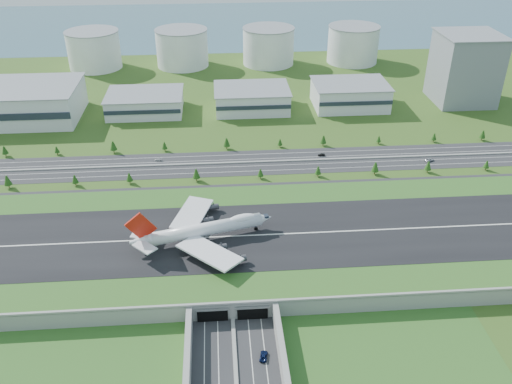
{
  "coord_description": "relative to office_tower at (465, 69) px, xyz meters",
  "views": [
    {
      "loc": [
        -3.25,
        -222.27,
        164.45
      ],
      "look_at": [
        16.52,
        35.0,
        12.71
      ],
      "focal_mm": 38.0,
      "sensor_mm": 36.0,
      "label": 1
    }
  ],
  "objects": [
    {
      "name": "ground",
      "position": [
        -200.0,
        -195.0,
        -27.5
      ],
      "size": [
        1200.0,
        1200.0,
        0.0
      ],
      "primitive_type": "plane",
      "color": "#334816",
      "rests_on": "ground"
    },
    {
      "name": "airfield_deck",
      "position": [
        -200.0,
        -195.09,
        -23.38
      ],
      "size": [
        520.0,
        100.0,
        9.2
      ],
      "color": "gray",
      "rests_on": "ground"
    },
    {
      "name": "north_expressway",
      "position": [
        -200.0,
        -100.0,
        -27.44
      ],
      "size": [
        560.0,
        36.0,
        0.12
      ],
      "primitive_type": "cube",
      "color": "#28282B",
      "rests_on": "ground"
    },
    {
      "name": "tree_row",
      "position": [
        -186.81,
        -101.96,
        -22.69
      ],
      "size": [
        501.94,
        48.74,
        8.5
      ],
      "color": "#3D2819",
      "rests_on": "ground"
    },
    {
      "name": "hangar_mid_a",
      "position": [
        -260.0,
        -5.0,
        -20.0
      ],
      "size": [
        58.0,
        42.0,
        15.0
      ],
      "primitive_type": "cube",
      "color": "silver",
      "rests_on": "ground"
    },
    {
      "name": "hangar_mid_b",
      "position": [
        -175.0,
        -5.0,
        -19.0
      ],
      "size": [
        58.0,
        42.0,
        17.0
      ],
      "primitive_type": "cube",
      "color": "silver",
      "rests_on": "ground"
    },
    {
      "name": "hangar_mid_c",
      "position": [
        -95.0,
        -5.0,
        -18.0
      ],
      "size": [
        58.0,
        42.0,
        19.0
      ],
      "primitive_type": "cube",
      "color": "silver",
      "rests_on": "ground"
    },
    {
      "name": "office_tower",
      "position": [
        0.0,
        0.0,
        0.0
      ],
      "size": [
        46.0,
        46.0,
        55.0
      ],
      "primitive_type": "cube",
      "color": "gray",
      "rests_on": "ground"
    },
    {
      "name": "fuel_tank_a",
      "position": [
        -320.0,
        115.0,
        -10.0
      ],
      "size": [
        50.0,
        50.0,
        35.0
      ],
      "primitive_type": "cylinder",
      "color": "silver",
      "rests_on": "ground"
    },
    {
      "name": "fuel_tank_b",
      "position": [
        -235.0,
        115.0,
        -10.0
      ],
      "size": [
        50.0,
        50.0,
        35.0
      ],
      "primitive_type": "cylinder",
      "color": "silver",
      "rests_on": "ground"
    },
    {
      "name": "fuel_tank_c",
      "position": [
        -150.0,
        115.0,
        -10.0
      ],
      "size": [
        50.0,
        50.0,
        35.0
      ],
      "primitive_type": "cylinder",
      "color": "silver",
      "rests_on": "ground"
    },
    {
      "name": "fuel_tank_d",
      "position": [
        -65.0,
        115.0,
        -10.0
      ],
      "size": [
        50.0,
        50.0,
        35.0
      ],
      "primitive_type": "cylinder",
      "color": "silver",
      "rests_on": "ground"
    },
    {
      "name": "bay_water",
      "position": [
        -200.0,
        285.0,
        -27.47
      ],
      "size": [
        1200.0,
        260.0,
        0.06
      ],
      "primitive_type": "cube",
      "color": "#3C6273",
      "rests_on": "ground"
    },
    {
      "name": "boeing_747",
      "position": [
        -212.3,
        -197.05,
        -13.15
      ],
      "size": [
        71.24,
        66.5,
        22.46
      ],
      "rotation": [
        0.0,
        0.0,
        0.25
      ],
      "color": "white",
      "rests_on": "airfield_deck"
    },
    {
      "name": "car_2",
      "position": [
        -188.72,
        -267.29,
        -26.54
      ],
      "size": [
        4.05,
        6.53,
        1.69
      ],
      "primitive_type": "imported",
      "rotation": [
        0.0,
        0.0,
        2.92
      ],
      "color": "#0B153A",
      "rests_on": "ground"
    },
    {
      "name": "car_5",
      "position": [
        -133.98,
        -93.99,
        -26.59
      ],
      "size": [
        4.9,
        2.07,
        1.57
      ],
      "primitive_type": "imported",
      "rotation": [
        0.0,
        0.0,
        -1.66
      ],
      "color": "black",
      "rests_on": "ground"
    },
    {
      "name": "car_6",
      "position": [
        -63.82,
        -106.82,
        -26.52
      ],
      "size": [
        6.82,
        5.16,
        1.72
      ],
      "primitive_type": "imported",
      "rotation": [
        0.0,
        0.0,
        2.0
      ],
      "color": "silver",
      "rests_on": "ground"
    },
    {
      "name": "car_7",
      "position": [
        -243.7,
        -92.66,
        -26.68
      ],
      "size": [
        5.2,
        3.15,
        1.41
      ],
      "primitive_type": "imported",
      "rotation": [
        0.0,
        0.0,
        -1.83
      ],
      "color": "silver",
      "rests_on": "ground"
    }
  ]
}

